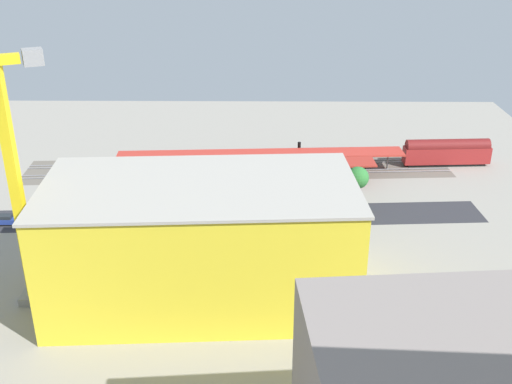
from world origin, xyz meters
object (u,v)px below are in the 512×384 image
platform_canopy_far (261,154)px  parked_car_3 (152,221)px  platform_canopy_near (262,164)px  box_truck_1 (242,237)px  locomotive (329,156)px  parked_car_5 (54,221)px  street_tree_1 (284,179)px  box_truck_2 (109,233)px  street_tree_2 (106,180)px  parked_car_6 (6,220)px  parked_car_2 (200,222)px  passenger_coach (447,152)px  parked_car_0 (297,222)px  traffic_light (111,205)px  construction_building (202,244)px  street_tree_0 (326,183)px  parked_car_4 (104,221)px  street_tree_3 (358,178)px  box_truck_0 (191,236)px  parked_car_1 (250,222)px

platform_canopy_far → parked_car_3: (19.09, 25.30, -3.20)m
platform_canopy_near → box_truck_1: bearing=82.8°
locomotive → box_truck_1: bearing=64.0°
parked_car_5 → street_tree_1: size_ratio=0.60×
box_truck_2 → street_tree_2: (3.40, -14.02, 3.65)m
parked_car_6 → street_tree_1: size_ratio=0.52×
parked_car_2 → parked_car_3: bearing=-0.6°
passenger_coach → street_tree_2: (69.27, 21.18, 2.10)m
parked_car_0 → traffic_light: bearing=3.0°
parked_car_0 → parked_car_3: (25.49, 0.31, 0.06)m
construction_building → street_tree_2: bearing=-58.9°
locomotive → parked_car_3: 45.00m
platform_canopy_far → street_tree_0: 21.04m
parked_car_4 → construction_building: size_ratio=0.10×
box_truck_1 → street_tree_3: bearing=-141.8°
construction_building → box_truck_0: 16.96m
parked_car_6 → street_tree_3: bearing=-171.9°
locomotive → street_tree_1: street_tree_1 is taller
platform_canopy_near → traffic_light: bearing=37.8°
passenger_coach → parked_car_4: passenger_coach is taller
box_truck_2 → platform_canopy_far: bearing=-129.2°
parked_car_6 → street_tree_3: 64.05m
street_tree_3 → parked_car_2: bearing=17.8°
parked_car_0 → street_tree_3: 15.41m
passenger_coach → parked_car_5: size_ratio=4.03×
platform_canopy_near → parked_car_4: 33.92m
parked_car_1 → box_truck_1: 7.67m
platform_canopy_near → parked_car_0: size_ratio=9.67×
parked_car_1 → traffic_light: bearing=3.4°
box_truck_1 → street_tree_1: 18.09m
parked_car_1 → street_tree_0: 16.51m
parked_car_1 → parked_car_5: 34.76m
parked_car_0 → construction_building: size_ratio=0.11×
platform_canopy_far → street_tree_2: street_tree_2 is taller
locomotive → box_truck_2: bearing=41.1°
box_truck_2 → street_tree_0: street_tree_0 is taller
parked_car_4 → traffic_light: traffic_light is taller
traffic_light → platform_canopy_far: bearing=-134.1°
street_tree_0 → street_tree_3: size_ratio=0.99×
street_tree_0 → traffic_light: bearing=14.0°
traffic_light → street_tree_2: bearing=-72.9°
parked_car_6 → street_tree_2: 18.79m
platform_canopy_near → parked_car_3: platform_canopy_near is taller
parked_car_6 → traffic_light: bearing=175.5°
passenger_coach → box_truck_2: (65.87, 35.20, -1.54)m
platform_canopy_far → box_truck_1: platform_canopy_far is taller
box_truck_1 → parked_car_3: bearing=-24.8°
parked_car_3 → construction_building: (-11.01, 21.92, 7.80)m
construction_building → traffic_light: 27.43m
parked_car_0 → construction_building: construction_building is taller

